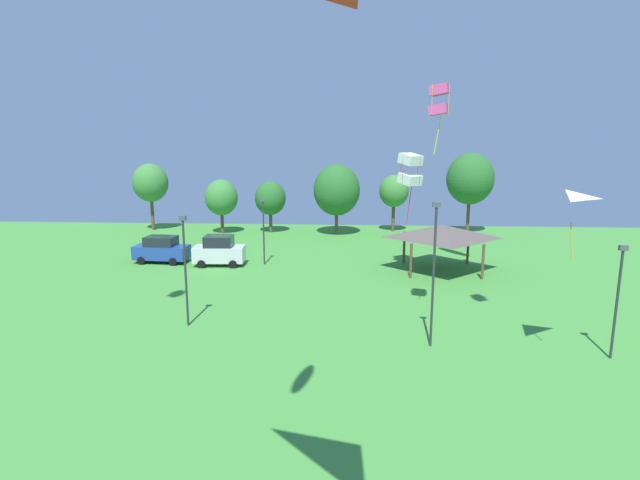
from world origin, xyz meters
name	(u,v)px	position (x,y,z in m)	size (l,w,h in m)	color
kite_flying_0	(356,90)	(1.54, 8.93, 10.63)	(3.87, 3.92, 1.00)	red
kite_flying_6	(564,205)	(10.74, 22.79, 7.14)	(1.93, 1.78, 2.64)	white
kite_flying_7	(410,169)	(5.94, 38.30, 7.82)	(1.93, 1.95, 5.32)	white
kite_flying_9	(439,100)	(5.76, 26.20, 11.82)	(1.14, 1.10, 3.39)	#E54C93
parked_car_leftmost	(161,249)	(-13.98, 40.15, 1.09)	(4.52, 2.33, 2.19)	#234299
parked_car_second_from_left	(219,251)	(-8.96, 39.47, 1.19)	(4.11, 2.25, 2.43)	silver
park_pavilion	(442,231)	(8.58, 38.81, 3.08)	(6.69, 6.02, 3.60)	brown
light_post_0	(264,227)	(-5.40, 39.99, 3.08)	(0.36, 0.20, 5.38)	#2D2D33
light_post_1	(185,264)	(-7.24, 26.10, 3.41)	(0.36, 0.20, 6.03)	#2D2D33
light_post_2	(434,268)	(5.51, 24.06, 3.95)	(0.36, 0.20, 7.09)	#2D2D33
light_post_3	(618,295)	(13.59, 23.10, 3.06)	(0.36, 0.20, 5.34)	#2D2D33
treeline_tree_0	(150,183)	(-20.68, 55.27, 5.30)	(3.87, 3.87, 7.46)	brown
treeline_tree_1	(221,198)	(-12.34, 53.74, 3.89)	(3.53, 3.53, 5.85)	brown
treeline_tree_2	(270,198)	(-7.15, 54.61, 3.76)	(3.35, 3.35, 5.62)	brown
treeline_tree_3	(337,190)	(0.12, 53.63, 4.79)	(4.93, 4.93, 7.51)	brown
treeline_tree_4	(394,191)	(6.36, 56.01, 4.46)	(3.21, 3.21, 6.26)	brown
treeline_tree_5	(470,179)	(14.56, 56.03, 5.86)	(5.07, 5.07, 8.66)	brown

